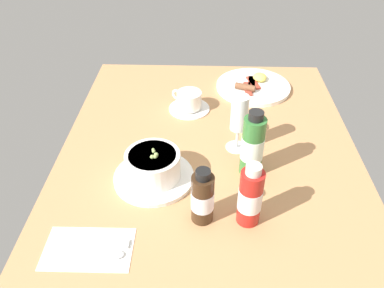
{
  "coord_description": "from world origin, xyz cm",
  "views": [
    {
      "loc": [
        83.28,
        -1.94,
        68.3
      ],
      "look_at": [
        0.61,
        -4.75,
        4.16
      ],
      "focal_mm": 36.06,
      "sensor_mm": 36.0,
      "label": 1
    }
  ],
  "objects_px": {
    "porridge_bowl": "(153,167)",
    "sauce_bottle_brown": "(203,198)",
    "breakfast_plate": "(253,86)",
    "sauce_bottle_red": "(250,197)",
    "sauce_bottle_green": "(252,146)",
    "wine_glass": "(239,116)",
    "coffee_cup": "(189,102)",
    "creamer_jug": "(249,125)",
    "cutlery_setting": "(90,249)"
  },
  "relations": [
    {
      "from": "creamer_jug",
      "to": "sauce_bottle_green",
      "type": "relative_size",
      "value": 0.29
    },
    {
      "from": "porridge_bowl",
      "to": "coffee_cup",
      "type": "height_order",
      "value": "porridge_bowl"
    },
    {
      "from": "wine_glass",
      "to": "sauce_bottle_brown",
      "type": "distance_m",
      "value": 0.29
    },
    {
      "from": "cutlery_setting",
      "to": "sauce_bottle_brown",
      "type": "bearing_deg",
      "value": 112.13
    },
    {
      "from": "porridge_bowl",
      "to": "sauce_bottle_brown",
      "type": "relative_size",
      "value": 1.42
    },
    {
      "from": "coffee_cup",
      "to": "breakfast_plate",
      "type": "xyz_separation_m",
      "value": [
        -0.15,
        0.22,
        -0.02
      ]
    },
    {
      "from": "porridge_bowl",
      "to": "cutlery_setting",
      "type": "distance_m",
      "value": 0.25
    },
    {
      "from": "porridge_bowl",
      "to": "sauce_bottle_brown",
      "type": "xyz_separation_m",
      "value": [
        0.13,
        0.13,
        0.03
      ]
    },
    {
      "from": "creamer_jug",
      "to": "breakfast_plate",
      "type": "distance_m",
      "value": 0.27
    },
    {
      "from": "cutlery_setting",
      "to": "sauce_bottle_green",
      "type": "distance_m",
      "value": 0.45
    },
    {
      "from": "coffee_cup",
      "to": "sauce_bottle_green",
      "type": "distance_m",
      "value": 0.35
    },
    {
      "from": "breakfast_plate",
      "to": "sauce_bottle_red",
      "type": "bearing_deg",
      "value": -6.42
    },
    {
      "from": "porridge_bowl",
      "to": "breakfast_plate",
      "type": "bearing_deg",
      "value": 148.18
    },
    {
      "from": "porridge_bowl",
      "to": "sauce_bottle_brown",
      "type": "height_order",
      "value": "sauce_bottle_brown"
    },
    {
      "from": "wine_glass",
      "to": "sauce_bottle_red",
      "type": "distance_m",
      "value": 0.27
    },
    {
      "from": "coffee_cup",
      "to": "sauce_bottle_green",
      "type": "relative_size",
      "value": 0.71
    },
    {
      "from": "porridge_bowl",
      "to": "creamer_jug",
      "type": "bearing_deg",
      "value": 129.6
    },
    {
      "from": "creamer_jug",
      "to": "sauce_bottle_red",
      "type": "bearing_deg",
      "value": -5.09
    },
    {
      "from": "porridge_bowl",
      "to": "creamer_jug",
      "type": "relative_size",
      "value": 3.87
    },
    {
      "from": "sauce_bottle_brown",
      "to": "breakfast_plate",
      "type": "height_order",
      "value": "sauce_bottle_brown"
    },
    {
      "from": "porridge_bowl",
      "to": "cutlery_setting",
      "type": "bearing_deg",
      "value": -26.34
    },
    {
      "from": "sauce_bottle_red",
      "to": "creamer_jug",
      "type": "bearing_deg",
      "value": 174.91
    },
    {
      "from": "creamer_jug",
      "to": "breakfast_plate",
      "type": "xyz_separation_m",
      "value": [
        -0.27,
        0.04,
        -0.02
      ]
    },
    {
      "from": "sauce_bottle_red",
      "to": "sauce_bottle_green",
      "type": "bearing_deg",
      "value": 173.55
    },
    {
      "from": "wine_glass",
      "to": "sauce_bottle_green",
      "type": "relative_size",
      "value": 0.9
    },
    {
      "from": "sauce_bottle_red",
      "to": "sauce_bottle_green",
      "type": "xyz_separation_m",
      "value": [
        -0.17,
        0.02,
        0.01
      ]
    },
    {
      "from": "sauce_bottle_green",
      "to": "sauce_bottle_brown",
      "type": "distance_m",
      "value": 0.21
    },
    {
      "from": "porridge_bowl",
      "to": "coffee_cup",
      "type": "bearing_deg",
      "value": 167.11
    },
    {
      "from": "cutlery_setting",
      "to": "breakfast_plate",
      "type": "bearing_deg",
      "value": 149.86
    },
    {
      "from": "sauce_bottle_brown",
      "to": "cutlery_setting",
      "type": "bearing_deg",
      "value": -67.87
    },
    {
      "from": "sauce_bottle_green",
      "to": "breakfast_plate",
      "type": "distance_m",
      "value": 0.45
    },
    {
      "from": "coffee_cup",
      "to": "wine_glass",
      "type": "xyz_separation_m",
      "value": [
        0.2,
        0.14,
        0.08
      ]
    },
    {
      "from": "sauce_bottle_green",
      "to": "sauce_bottle_brown",
      "type": "relative_size",
      "value": 1.28
    },
    {
      "from": "coffee_cup",
      "to": "breakfast_plate",
      "type": "distance_m",
      "value": 0.27
    },
    {
      "from": "wine_glass",
      "to": "sauce_bottle_brown",
      "type": "relative_size",
      "value": 1.16
    },
    {
      "from": "wine_glass",
      "to": "sauce_bottle_green",
      "type": "xyz_separation_m",
      "value": [
        0.1,
        0.03,
        -0.02
      ]
    },
    {
      "from": "sauce_bottle_red",
      "to": "sauce_bottle_green",
      "type": "distance_m",
      "value": 0.17
    },
    {
      "from": "sauce_bottle_red",
      "to": "breakfast_plate",
      "type": "xyz_separation_m",
      "value": [
        -0.61,
        0.07,
        -0.07
      ]
    },
    {
      "from": "creamer_jug",
      "to": "sauce_bottle_red",
      "type": "height_order",
      "value": "sauce_bottle_red"
    },
    {
      "from": "porridge_bowl",
      "to": "creamer_jug",
      "type": "distance_m",
      "value": 0.34
    },
    {
      "from": "porridge_bowl",
      "to": "breakfast_plate",
      "type": "height_order",
      "value": "porridge_bowl"
    },
    {
      "from": "wine_glass",
      "to": "coffee_cup",
      "type": "bearing_deg",
      "value": -144.08
    },
    {
      "from": "cutlery_setting",
      "to": "sauce_bottle_green",
      "type": "bearing_deg",
      "value": 126.12
    },
    {
      "from": "cutlery_setting",
      "to": "wine_glass",
      "type": "relative_size",
      "value": 1.13
    },
    {
      "from": "sauce_bottle_red",
      "to": "breakfast_plate",
      "type": "distance_m",
      "value": 0.62
    },
    {
      "from": "sauce_bottle_green",
      "to": "coffee_cup",
      "type": "bearing_deg",
      "value": -149.98
    },
    {
      "from": "cutlery_setting",
      "to": "wine_glass",
      "type": "height_order",
      "value": "wine_glass"
    },
    {
      "from": "cutlery_setting",
      "to": "sauce_bottle_brown",
      "type": "relative_size",
      "value": 1.31
    },
    {
      "from": "coffee_cup",
      "to": "creamer_jug",
      "type": "height_order",
      "value": "coffee_cup"
    },
    {
      "from": "coffee_cup",
      "to": "cutlery_setting",
      "type": "bearing_deg",
      "value": -18.54
    }
  ]
}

